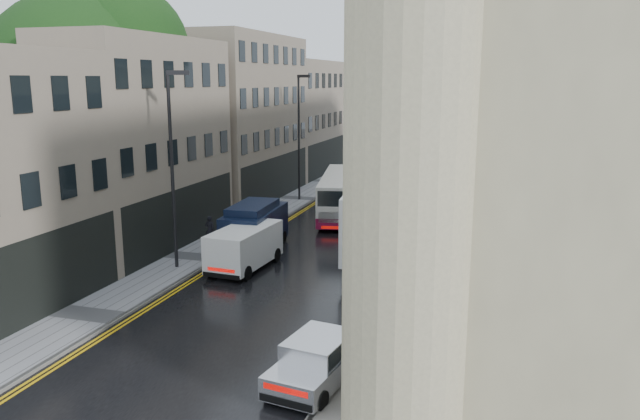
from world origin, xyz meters
The scene contains 15 objects.
road centered at (0.00, 27.50, 0.01)m, with size 9.00×85.00×0.02m, color black.
left_sidewalk centered at (-5.85, 27.50, 0.06)m, with size 2.70×85.00×0.12m, color gray.
right_sidewalk centered at (5.40, 27.50, 0.06)m, with size 1.80×85.00×0.12m, color slate.
old_shop_row centered at (-9.45, 30.00, 6.00)m, with size 4.50×56.00×12.00m, color gray, non-canonical shape.
modern_block centered at (10.30, 26.00, 7.00)m, with size 8.00×40.00×14.00m, color #C6BC93, non-canonical shape.
tree_near centered at (-12.50, 20.00, 6.95)m, with size 10.56×10.56×13.89m, color black, non-canonical shape.
tree_far centered at (-12.20, 33.00, 6.23)m, with size 9.24×9.24×12.46m, color black, non-canonical shape.
cream_bus centered at (-1.74, 28.10, 1.41)m, with size 2.31×10.16×2.77m, color silver, non-canonical shape.
white_lorry centered at (2.29, 18.72, 1.96)m, with size 2.22×7.40×3.88m, color white, non-canonical shape.
silver_hatchback centered at (3.11, 7.13, 0.76)m, with size 1.72×3.93×1.47m, color silver, non-canonical shape.
white_van centered at (-3.62, 16.83, 1.06)m, with size 1.96×4.58×2.07m, color white, non-canonical shape.
navy_van centered at (-4.27, 19.69, 1.35)m, with size 2.09×5.23×2.67m, color black, non-canonical shape.
pedestrian centered at (-6.17, 21.80, 0.89)m, with size 0.56×0.37×1.54m, color black.
lamp_post_near centered at (-5.73, 17.38, 4.70)m, with size 1.03×0.23×9.16m, color black, non-canonical shape.
lamp_post_far centered at (-5.59, 35.27, 4.66)m, with size 1.02×0.23×9.08m, color black, non-canonical shape.
Camera 1 is at (9.19, -8.09, 8.95)m, focal length 35.00 mm.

